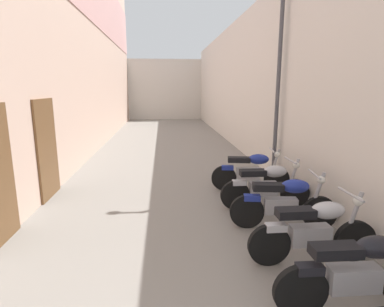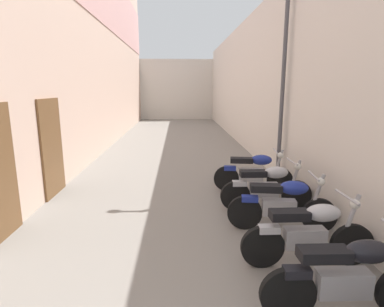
# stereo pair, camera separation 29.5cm
# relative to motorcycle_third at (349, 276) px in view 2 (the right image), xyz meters

# --- Properties ---
(ground_plane) EXTENTS (41.21, 41.21, 0.00)m
(ground_plane) POSITION_rel_motorcycle_third_xyz_m (-1.86, 7.00, -0.50)
(ground_plane) COLOR gray
(building_left) EXTENTS (0.45, 25.21, 8.66)m
(building_left) POSITION_rel_motorcycle_third_xyz_m (-4.85, 8.95, 3.87)
(building_left) COLOR beige
(building_left) RESTS_ON ground
(building_right) EXTENTS (0.45, 25.21, 5.10)m
(building_right) POSITION_rel_motorcycle_third_xyz_m (1.14, 9.00, 2.05)
(building_right) COLOR beige
(building_right) RESTS_ON ground
(building_far_end) EXTENTS (8.60, 2.00, 4.57)m
(building_far_end) POSITION_rel_motorcycle_third_xyz_m (-1.86, 22.61, 1.79)
(building_far_end) COLOR beige
(building_far_end) RESTS_ON ground
(motorcycle_third) EXTENTS (1.85, 0.58, 1.04)m
(motorcycle_third) POSITION_rel_motorcycle_third_xyz_m (0.00, 0.00, 0.00)
(motorcycle_third) COLOR black
(motorcycle_third) RESTS_ON ground
(motorcycle_fourth) EXTENTS (1.85, 0.58, 1.04)m
(motorcycle_fourth) POSITION_rel_motorcycle_third_xyz_m (0.00, 1.00, 0.00)
(motorcycle_fourth) COLOR black
(motorcycle_fourth) RESTS_ON ground
(motorcycle_fifth) EXTENTS (1.84, 0.58, 1.04)m
(motorcycle_fifth) POSITION_rel_motorcycle_third_xyz_m (-0.00, 2.09, 0.00)
(motorcycle_fifth) COLOR black
(motorcycle_fifth) RESTS_ON ground
(motorcycle_sixth) EXTENTS (1.85, 0.58, 1.04)m
(motorcycle_sixth) POSITION_rel_motorcycle_third_xyz_m (0.00, 3.04, 0.00)
(motorcycle_sixth) COLOR black
(motorcycle_sixth) RESTS_ON ground
(motorcycle_seventh) EXTENTS (1.84, 0.58, 1.04)m
(motorcycle_seventh) POSITION_rel_motorcycle_third_xyz_m (-0.00, 4.15, 0.00)
(motorcycle_seventh) COLOR black
(motorcycle_seventh) RESTS_ON ground
(street_lamp) EXTENTS (0.79, 0.18, 5.10)m
(street_lamp) POSITION_rel_motorcycle_third_xyz_m (0.71, 4.79, 2.45)
(street_lamp) COLOR #47474C
(street_lamp) RESTS_ON ground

